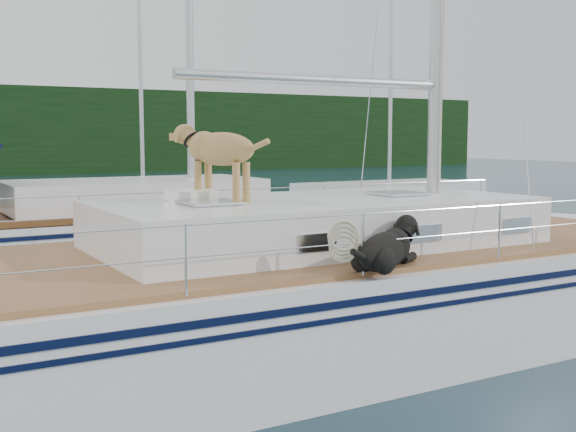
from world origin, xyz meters
TOP-DOWN VIEW (x-y plane):
  - ground at (0.00, 0.00)m, footprint 120.00×120.00m
  - main_sailboat at (0.09, -0.00)m, footprint 12.00×4.09m
  - neighbor_sailboat at (-0.49, 6.38)m, footprint 11.00×3.50m
  - bg_boat_center at (4.00, 16.00)m, footprint 7.20×3.00m
  - bg_boat_east at (12.00, 13.00)m, footprint 6.40×3.00m

SIDE VIEW (x-z plane):
  - ground at x=0.00m, z-range 0.00..0.00m
  - bg_boat_center at x=4.00m, z-range -5.37..6.28m
  - bg_boat_east at x=12.00m, z-range -5.37..6.28m
  - neighbor_sailboat at x=-0.49m, z-range -6.02..7.28m
  - main_sailboat at x=0.09m, z-range -6.33..7.68m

